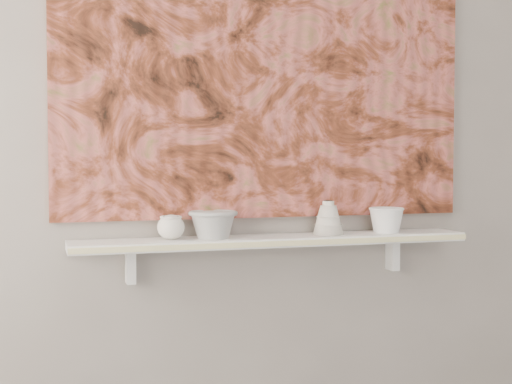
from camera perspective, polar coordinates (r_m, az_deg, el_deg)
name	(u,v)px	position (r m, az deg, el deg)	size (l,w,h in m)	color
wall_back	(266,116)	(2.55, 0.84, 6.08)	(3.60, 3.60, 0.00)	gray
shelf	(275,240)	(2.47, 1.52, -3.90)	(1.40, 0.18, 0.03)	silver
shelf_stripe	(284,244)	(2.39, 2.24, -4.14)	(1.40, 0.01, 0.02)	beige
bracket_left	(130,266)	(2.44, -10.02, -5.82)	(0.03, 0.06, 0.12)	silver
bracket_right	(392,254)	(2.74, 10.86, -4.90)	(0.03, 0.06, 0.12)	silver
painting	(268,62)	(2.56, 0.95, 10.35)	(1.50, 0.03, 1.10)	brown
house_motif	(383,150)	(2.70, 10.14, 3.35)	(0.09, 0.00, 0.08)	black
bowl_grey	(213,224)	(2.41, -3.45, -2.57)	(0.17, 0.17, 0.10)	#A1A19F
cup_cream	(171,227)	(2.38, -6.83, -2.82)	(0.09, 0.09, 0.08)	silver
bell_vessel	(328,218)	(2.54, 5.80, -2.05)	(0.11, 0.11, 0.12)	beige
bowl_white	(386,220)	(2.64, 10.39, -2.20)	(0.13, 0.13, 0.09)	white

